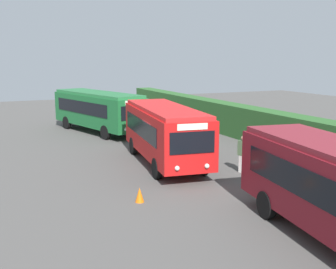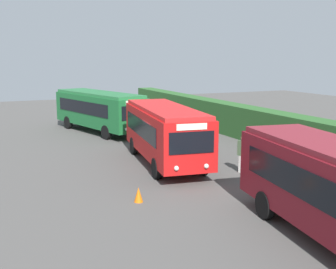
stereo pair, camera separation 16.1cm
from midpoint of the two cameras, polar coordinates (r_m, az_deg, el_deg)
ground_plane at (r=21.96m, az=0.45°, el=-4.72°), size 77.39×77.39×0.00m
bus_green at (r=32.94m, az=-8.96°, el=3.35°), size 9.68×4.90×3.04m
bus_red at (r=22.87m, az=-0.21°, el=0.46°), size 8.99×3.73×3.08m
person_left at (r=25.70m, az=2.86°, el=-0.47°), size 0.50×0.39×1.69m
person_center at (r=21.61m, az=10.08°, el=-2.46°), size 0.55×0.44×1.86m
hedge_row at (r=26.28m, az=17.41°, el=-0.18°), size 50.70×1.55×2.24m
traffic_cone at (r=17.27m, az=-3.66°, el=-7.95°), size 0.36×0.36×0.60m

